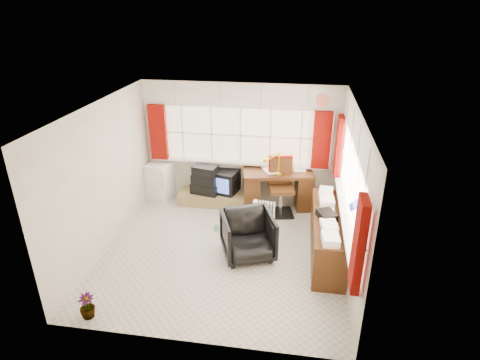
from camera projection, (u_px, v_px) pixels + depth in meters
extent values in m
plane|color=beige|center=(223.00, 252.00, 6.86)|extent=(4.00, 4.00, 0.00)
plane|color=beige|center=(241.00, 145.00, 8.14)|extent=(4.00, 0.00, 4.00)
plane|color=beige|center=(187.00, 260.00, 4.55)|extent=(4.00, 0.00, 4.00)
plane|color=beige|center=(103.00, 178.00, 6.63)|extent=(0.00, 4.00, 4.00)
plane|color=beige|center=(351.00, 195.00, 6.06)|extent=(0.00, 4.00, 4.00)
plane|color=white|center=(220.00, 108.00, 5.83)|extent=(4.00, 4.00, 0.00)
plane|color=#F5E1C2|center=(241.00, 135.00, 8.04)|extent=(3.60, 0.00, 3.60)
cube|color=white|center=(240.00, 163.00, 8.25)|extent=(3.70, 0.12, 0.05)
cube|color=white|center=(183.00, 133.00, 8.20)|extent=(0.03, 0.02, 1.10)
cube|color=white|center=(211.00, 134.00, 8.12)|extent=(0.03, 0.02, 1.10)
cube|color=white|center=(241.00, 136.00, 8.03)|extent=(0.03, 0.02, 1.10)
cube|color=white|center=(271.00, 137.00, 7.95)|extent=(0.03, 0.02, 1.10)
cube|color=white|center=(301.00, 139.00, 7.87)|extent=(0.03, 0.02, 1.10)
plane|color=#F5E1C2|center=(351.00, 183.00, 5.98)|extent=(0.00, 3.60, 3.60)
cube|color=white|center=(345.00, 216.00, 6.23)|extent=(0.12, 3.70, 0.05)
cube|color=white|center=(360.00, 223.00, 4.91)|extent=(0.02, 0.03, 1.10)
cube|color=white|center=(355.00, 201.00, 5.45)|extent=(0.02, 0.03, 1.10)
cube|color=white|center=(351.00, 183.00, 5.99)|extent=(0.02, 0.03, 1.10)
cube|color=white|center=(347.00, 167.00, 6.53)|extent=(0.02, 0.03, 1.10)
cube|color=white|center=(344.00, 154.00, 7.07)|extent=(0.02, 0.03, 1.10)
cube|color=#920808|center=(158.00, 132.00, 8.21)|extent=(0.35, 0.10, 1.15)
cube|color=#920808|center=(322.00, 140.00, 7.75)|extent=(0.35, 0.10, 1.15)
cube|color=#920808|center=(339.00, 146.00, 7.43)|extent=(0.10, 0.35, 1.15)
cube|color=#920808|center=(359.00, 245.00, 4.46)|extent=(0.10, 0.35, 1.15)
cube|color=white|center=(241.00, 96.00, 7.69)|extent=(3.95, 0.08, 0.48)
cube|color=white|center=(356.00, 131.00, 5.66)|extent=(0.08, 3.95, 0.48)
cube|color=#512613|center=(278.00, 172.00, 8.05)|extent=(1.49, 0.92, 0.06)
cube|color=#512613|center=(251.00, 191.00, 8.21)|extent=(0.42, 0.67, 0.74)
cube|color=#512613|center=(303.00, 190.00, 8.23)|extent=(0.42, 0.67, 0.74)
cube|color=white|center=(278.00, 171.00, 8.04)|extent=(0.29, 0.36, 0.02)
cube|color=white|center=(278.00, 170.00, 8.03)|extent=(0.29, 0.36, 0.02)
cube|color=white|center=(278.00, 170.00, 8.03)|extent=(0.29, 0.36, 0.02)
cube|color=white|center=(278.00, 170.00, 8.03)|extent=(0.29, 0.36, 0.02)
cube|color=white|center=(278.00, 170.00, 8.03)|extent=(0.29, 0.36, 0.02)
cube|color=white|center=(278.00, 170.00, 8.03)|extent=(0.29, 0.36, 0.02)
cylinder|color=yellow|center=(278.00, 174.00, 7.89)|extent=(0.11, 0.11, 0.02)
cylinder|color=yellow|center=(279.00, 164.00, 7.80)|extent=(0.03, 0.03, 0.42)
cone|color=yellow|center=(279.00, 156.00, 7.74)|extent=(0.16, 0.13, 0.17)
cube|color=black|center=(280.00, 213.00, 8.06)|extent=(0.57, 0.57, 0.04)
cylinder|color=silver|center=(281.00, 202.00, 7.96)|extent=(0.06, 0.06, 0.56)
cube|color=#512613|center=(281.00, 189.00, 7.84)|extent=(0.55, 0.54, 0.06)
cube|color=#512613|center=(280.00, 170.00, 7.93)|extent=(0.43, 0.14, 0.53)
cube|color=#920808|center=(280.00, 169.00, 7.92)|extent=(0.47, 0.16, 0.56)
imported|color=black|center=(248.00, 236.00, 6.63)|extent=(1.06, 1.07, 0.77)
cube|color=white|center=(265.00, 226.00, 7.57)|extent=(0.38, 0.19, 0.07)
cube|color=white|center=(257.00, 212.00, 7.50)|extent=(0.03, 0.11, 0.47)
cube|color=white|center=(259.00, 213.00, 7.48)|extent=(0.03, 0.11, 0.47)
cube|color=white|center=(262.00, 213.00, 7.47)|extent=(0.03, 0.11, 0.47)
cube|color=white|center=(265.00, 213.00, 7.46)|extent=(0.03, 0.11, 0.47)
cube|color=white|center=(268.00, 214.00, 7.44)|extent=(0.03, 0.11, 0.47)
cube|color=white|center=(271.00, 214.00, 7.43)|extent=(0.03, 0.11, 0.47)
cube|color=white|center=(274.00, 215.00, 7.42)|extent=(0.03, 0.11, 0.47)
cube|color=#512613|center=(327.00, 235.00, 6.64)|extent=(0.50, 2.00, 0.75)
cube|color=white|center=(330.00, 240.00, 5.75)|extent=(0.24, 0.32, 0.10)
cube|color=white|center=(329.00, 225.00, 6.11)|extent=(0.24, 0.32, 0.10)
cube|color=white|center=(328.00, 213.00, 6.47)|extent=(0.24, 0.32, 0.10)
cube|color=white|center=(327.00, 202.00, 6.83)|extent=(0.24, 0.32, 0.10)
cube|color=white|center=(326.00, 191.00, 7.19)|extent=(0.24, 0.32, 0.10)
cube|color=black|center=(327.00, 215.00, 6.40)|extent=(0.36, 0.39, 0.11)
cube|color=olive|center=(213.00, 198.00, 8.43)|extent=(1.40, 0.50, 0.25)
cube|color=black|center=(225.00, 181.00, 8.35)|extent=(0.62, 0.59, 0.47)
cube|color=#4966CF|center=(220.00, 186.00, 8.14)|extent=(0.39, 0.12, 0.32)
cube|color=black|center=(206.00, 188.00, 8.35)|extent=(0.64, 0.48, 0.21)
cube|color=black|center=(206.00, 179.00, 8.27)|extent=(0.59, 0.45, 0.20)
cube|color=black|center=(205.00, 170.00, 8.18)|extent=(0.54, 0.42, 0.19)
cube|color=white|center=(160.00, 181.00, 8.56)|extent=(0.55, 0.55, 0.79)
cube|color=silver|center=(163.00, 182.00, 8.24)|extent=(0.02, 0.02, 0.42)
imported|color=silver|center=(240.00, 226.00, 7.39)|extent=(0.12, 0.12, 0.27)
imported|color=#98E3D2|center=(217.00, 226.00, 7.47)|extent=(0.09, 0.09, 0.18)
imported|color=black|center=(87.00, 306.00, 5.39)|extent=(0.24, 0.24, 0.37)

